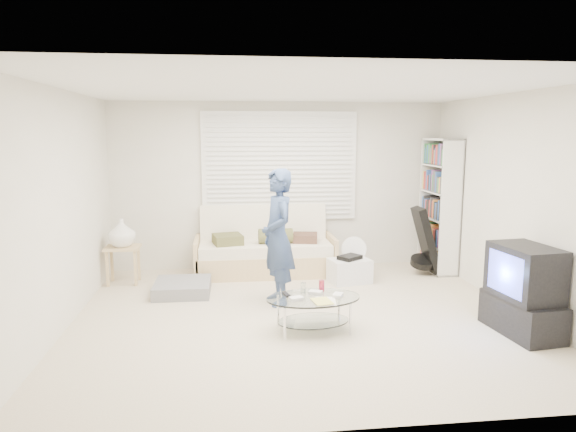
{
  "coord_description": "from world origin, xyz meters",
  "views": [
    {
      "loc": [
        -0.78,
        -5.46,
        2.04
      ],
      "look_at": [
        -0.1,
        0.3,
        1.1
      ],
      "focal_mm": 32.0,
      "sensor_mm": 36.0,
      "label": 1
    }
  ],
  "objects": [
    {
      "name": "ground",
      "position": [
        0.0,
        0.0,
        0.0
      ],
      "size": [
        5.0,
        5.0,
        0.0
      ],
      "primitive_type": "plane",
      "color": "#B4A28C",
      "rests_on": "ground"
    },
    {
      "name": "room_shell",
      "position": [
        0.0,
        0.48,
        1.63
      ],
      "size": [
        5.02,
        4.52,
        2.51
      ],
      "color": "beige",
      "rests_on": "ground"
    },
    {
      "name": "window_blinds",
      "position": [
        0.0,
        2.2,
        1.55
      ],
      "size": [
        2.32,
        0.08,
        1.62
      ],
      "color": "silver",
      "rests_on": "ground"
    },
    {
      "name": "futon_sofa",
      "position": [
        -0.26,
        1.87,
        0.32
      ],
      "size": [
        2.02,
        0.81,
        0.99
      ],
      "color": "tan",
      "rests_on": "ground"
    },
    {
      "name": "grey_floor_pillow",
      "position": [
        -1.38,
        1.02,
        0.08
      ],
      "size": [
        0.71,
        0.71,
        0.16
      ],
      "primitive_type": "cube",
      "rotation": [
        0.0,
        0.0,
        -0.01
      ],
      "color": "gray",
      "rests_on": "ground"
    },
    {
      "name": "side_table",
      "position": [
        -2.22,
        1.57,
        0.67
      ],
      "size": [
        0.46,
        0.37,
        0.9
      ],
      "color": "tan",
      "rests_on": "ground"
    },
    {
      "name": "bookshelf",
      "position": [
        2.32,
        1.74,
        0.98
      ],
      "size": [
        0.31,
        0.83,
        1.97
      ],
      "color": "white",
      "rests_on": "ground"
    },
    {
      "name": "guitar_case",
      "position": [
        2.05,
        1.53,
        0.44
      ],
      "size": [
        0.41,
        0.36,
        0.97
      ],
      "color": "black",
      "rests_on": "ground"
    },
    {
      "name": "floor_fan",
      "position": [
        0.97,
        1.5,
        0.35
      ],
      "size": [
        0.37,
        0.24,
        0.6
      ],
      "color": "white",
      "rests_on": "ground"
    },
    {
      "name": "storage_bin",
      "position": [
        0.87,
        1.26,
        0.17
      ],
      "size": [
        0.61,
        0.48,
        0.38
      ],
      "color": "white",
      "rests_on": "ground"
    },
    {
      "name": "tv_unit",
      "position": [
        2.2,
        -0.74,
        0.45
      ],
      "size": [
        0.54,
        0.89,
        0.92
      ],
      "color": "black",
      "rests_on": "ground"
    },
    {
      "name": "coffee_table",
      "position": [
        0.08,
        -0.42,
        0.3
      ],
      "size": [
        1.02,
        0.7,
        0.49
      ],
      "color": "silver",
      "rests_on": "ground"
    },
    {
      "name": "standing_person",
      "position": [
        -0.2,
        0.5,
        0.82
      ],
      "size": [
        0.51,
        0.67,
        1.63
      ],
      "primitive_type": "imported",
      "rotation": [
        0.0,
        0.0,
        -1.35
      ],
      "color": "navy",
      "rests_on": "ground"
    }
  ]
}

